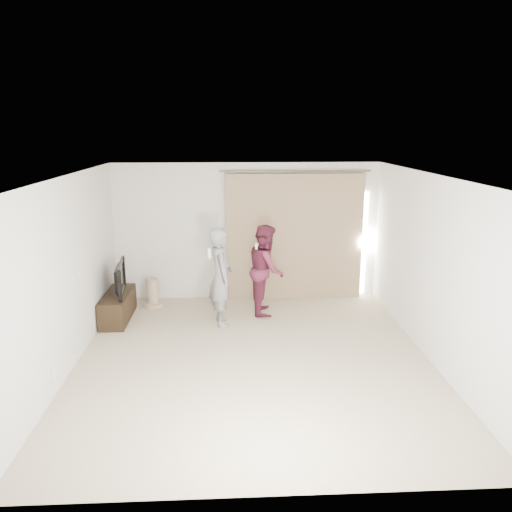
{
  "coord_description": "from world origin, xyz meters",
  "views": [
    {
      "loc": [
        -0.3,
        -6.53,
        3.2
      ],
      "look_at": [
        0.1,
        1.2,
        1.22
      ],
      "focal_mm": 35.0,
      "sensor_mm": 36.0,
      "label": 1
    }
  ],
  "objects_px": {
    "tv": "(116,278)",
    "person_woman": "(266,269)",
    "person_man": "(221,277)",
    "tv_console": "(118,306)"
  },
  "relations": [
    {
      "from": "tv",
      "to": "person_woman",
      "type": "relative_size",
      "value": 0.6
    },
    {
      "from": "tv",
      "to": "person_woman",
      "type": "distance_m",
      "value": 2.59
    },
    {
      "from": "tv",
      "to": "person_man",
      "type": "relative_size",
      "value": 0.58
    },
    {
      "from": "tv_console",
      "to": "tv",
      "type": "bearing_deg",
      "value": 0.0
    },
    {
      "from": "person_man",
      "to": "person_woman",
      "type": "distance_m",
      "value": 0.94
    },
    {
      "from": "person_man",
      "to": "tv",
      "type": "bearing_deg",
      "value": 170.8
    },
    {
      "from": "tv_console",
      "to": "tv",
      "type": "distance_m",
      "value": 0.51
    },
    {
      "from": "tv",
      "to": "person_man",
      "type": "xyz_separation_m",
      "value": [
        1.79,
        -0.29,
        0.09
      ]
    },
    {
      "from": "tv_console",
      "to": "person_man",
      "type": "relative_size",
      "value": 0.73
    },
    {
      "from": "tv_console",
      "to": "tv",
      "type": "relative_size",
      "value": 1.25
    }
  ]
}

